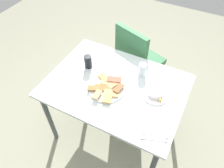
{
  "coord_description": "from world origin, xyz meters",
  "views": [
    {
      "loc": [
        0.52,
        -1.07,
        2.06
      ],
      "look_at": [
        -0.02,
        -0.03,
        0.77
      ],
      "focal_mm": 34.22,
      "sensor_mm": 36.0,
      "label": 1
    }
  ],
  "objects_px": {
    "paper_napkin": "(155,137)",
    "dining_chair": "(136,58)",
    "salad_plate_greens": "(155,94)",
    "dining_table": "(115,91)",
    "spoon": "(156,135)",
    "pide_platter": "(107,88)",
    "drinking_glass": "(142,70)",
    "fork": "(154,139)",
    "soda_can": "(88,62)"
  },
  "relations": [
    {
      "from": "dining_chair",
      "to": "fork",
      "type": "distance_m",
      "value": 1.11
    },
    {
      "from": "pide_platter",
      "to": "soda_can",
      "type": "relative_size",
      "value": 2.52
    },
    {
      "from": "pide_platter",
      "to": "fork",
      "type": "height_order",
      "value": "pide_platter"
    },
    {
      "from": "drinking_glass",
      "to": "dining_table",
      "type": "bearing_deg",
      "value": -124.49
    },
    {
      "from": "drinking_glass",
      "to": "fork",
      "type": "bearing_deg",
      "value": -60.2
    },
    {
      "from": "pide_platter",
      "to": "paper_napkin",
      "type": "xyz_separation_m",
      "value": [
        0.5,
        -0.23,
        -0.01
      ]
    },
    {
      "from": "paper_napkin",
      "to": "spoon",
      "type": "bearing_deg",
      "value": 90.0
    },
    {
      "from": "pide_platter",
      "to": "soda_can",
      "type": "distance_m",
      "value": 0.32
    },
    {
      "from": "spoon",
      "to": "fork",
      "type": "bearing_deg",
      "value": -105.42
    },
    {
      "from": "paper_napkin",
      "to": "drinking_glass",
      "type": "bearing_deg",
      "value": 120.65
    },
    {
      "from": "dining_chair",
      "to": "paper_napkin",
      "type": "xyz_separation_m",
      "value": [
        0.52,
        -0.94,
        0.22
      ]
    },
    {
      "from": "dining_table",
      "to": "fork",
      "type": "bearing_deg",
      "value": -35.44
    },
    {
      "from": "soda_can",
      "to": "spoon",
      "type": "xyz_separation_m",
      "value": [
        0.77,
        -0.37,
        -0.06
      ]
    },
    {
      "from": "dining_chair",
      "to": "fork",
      "type": "relative_size",
      "value": 5.01
    },
    {
      "from": "dining_chair",
      "to": "salad_plate_greens",
      "type": "height_order",
      "value": "dining_chair"
    },
    {
      "from": "paper_napkin",
      "to": "fork",
      "type": "relative_size",
      "value": 0.78
    },
    {
      "from": "soda_can",
      "to": "paper_napkin",
      "type": "distance_m",
      "value": 0.87
    },
    {
      "from": "salad_plate_greens",
      "to": "spoon",
      "type": "relative_size",
      "value": 1.18
    },
    {
      "from": "paper_napkin",
      "to": "dining_chair",
      "type": "bearing_deg",
      "value": 118.85
    },
    {
      "from": "dining_chair",
      "to": "fork",
      "type": "height_order",
      "value": "dining_chair"
    },
    {
      "from": "paper_napkin",
      "to": "fork",
      "type": "bearing_deg",
      "value": -90.0
    },
    {
      "from": "salad_plate_greens",
      "to": "soda_can",
      "type": "relative_size",
      "value": 1.72
    },
    {
      "from": "dining_chair",
      "to": "spoon",
      "type": "height_order",
      "value": "dining_chair"
    },
    {
      "from": "fork",
      "to": "pide_platter",
      "type": "bearing_deg",
      "value": 134.82
    },
    {
      "from": "drinking_glass",
      "to": "salad_plate_greens",
      "type": "bearing_deg",
      "value": -43.32
    },
    {
      "from": "dining_table",
      "to": "paper_napkin",
      "type": "height_order",
      "value": "paper_napkin"
    },
    {
      "from": "dining_table",
      "to": "dining_chair",
      "type": "bearing_deg",
      "value": 95.51
    },
    {
      "from": "drinking_glass",
      "to": "fork",
      "type": "distance_m",
      "value": 0.62
    },
    {
      "from": "dining_chair",
      "to": "pide_platter",
      "type": "relative_size",
      "value": 2.98
    },
    {
      "from": "spoon",
      "to": "soda_can",
      "type": "bearing_deg",
      "value": 138.81
    },
    {
      "from": "paper_napkin",
      "to": "spoon",
      "type": "height_order",
      "value": "spoon"
    },
    {
      "from": "soda_can",
      "to": "spoon",
      "type": "relative_size",
      "value": 0.69
    },
    {
      "from": "drinking_glass",
      "to": "spoon",
      "type": "height_order",
      "value": "drinking_glass"
    },
    {
      "from": "pide_platter",
      "to": "soda_can",
      "type": "bearing_deg",
      "value": 149.77
    },
    {
      "from": "soda_can",
      "to": "fork",
      "type": "height_order",
      "value": "soda_can"
    },
    {
      "from": "dining_table",
      "to": "pide_platter",
      "type": "relative_size",
      "value": 3.72
    },
    {
      "from": "dining_table",
      "to": "soda_can",
      "type": "xyz_separation_m",
      "value": [
        -0.31,
        0.08,
        0.14
      ]
    },
    {
      "from": "paper_napkin",
      "to": "soda_can",
      "type": "bearing_deg",
      "value": 153.16
    },
    {
      "from": "salad_plate_greens",
      "to": "dining_table",
      "type": "bearing_deg",
      "value": -172.55
    },
    {
      "from": "soda_can",
      "to": "spoon",
      "type": "distance_m",
      "value": 0.86
    },
    {
      "from": "paper_napkin",
      "to": "spoon",
      "type": "relative_size",
      "value": 0.81
    },
    {
      "from": "spoon",
      "to": "paper_napkin",
      "type": "bearing_deg",
      "value": -105.42
    },
    {
      "from": "soda_can",
      "to": "drinking_glass",
      "type": "relative_size",
      "value": 1.05
    },
    {
      "from": "fork",
      "to": "drinking_glass",
      "type": "bearing_deg",
      "value": 101.19
    },
    {
      "from": "soda_can",
      "to": "dining_table",
      "type": "bearing_deg",
      "value": -14.81
    },
    {
      "from": "soda_can",
      "to": "pide_platter",
      "type": "bearing_deg",
      "value": -30.23
    },
    {
      "from": "drinking_glass",
      "to": "spoon",
      "type": "xyz_separation_m",
      "value": [
        0.31,
        -0.5,
        -0.05
      ]
    },
    {
      "from": "soda_can",
      "to": "drinking_glass",
      "type": "xyz_separation_m",
      "value": [
        0.46,
        0.13,
        -0.0
      ]
    },
    {
      "from": "dining_table",
      "to": "dining_chair",
      "type": "relative_size",
      "value": 1.25
    },
    {
      "from": "pide_platter",
      "to": "paper_napkin",
      "type": "relative_size",
      "value": 2.15
    }
  ]
}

